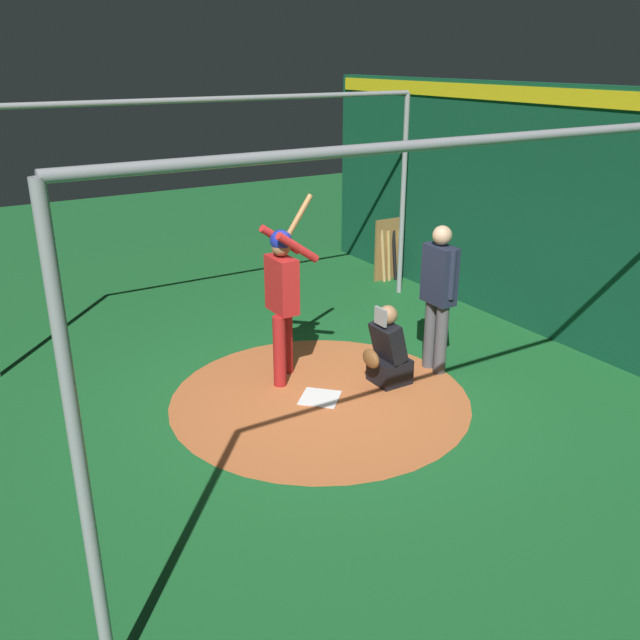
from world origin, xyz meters
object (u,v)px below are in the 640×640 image
at_px(catcher, 388,353).
at_px(bat_rack, 396,250).
at_px(umpire, 439,291).
at_px(home_plate, 320,398).
at_px(batter, 283,290).

bearing_deg(catcher, bat_rack, -128.53).
distance_m(catcher, umpire, 0.96).
distance_m(catcher, bat_rack, 4.08).
bearing_deg(bat_rack, home_plate, 42.44).
xyz_separation_m(home_plate, bat_rack, (-3.42, -3.13, 0.48)).
bearing_deg(umpire, batter, -23.83).
relative_size(home_plate, umpire, 0.23).
bearing_deg(home_plate, bat_rack, -137.56).
bearing_deg(bat_rack, catcher, 51.47).
relative_size(home_plate, bat_rack, 0.40).
relative_size(umpire, bat_rack, 1.71).
bearing_deg(bat_rack, umpire, 60.21).
bearing_deg(catcher, batter, -37.28).
distance_m(batter, bat_rack, 4.33).
xyz_separation_m(batter, bat_rack, (-3.51, -2.46, -0.62)).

